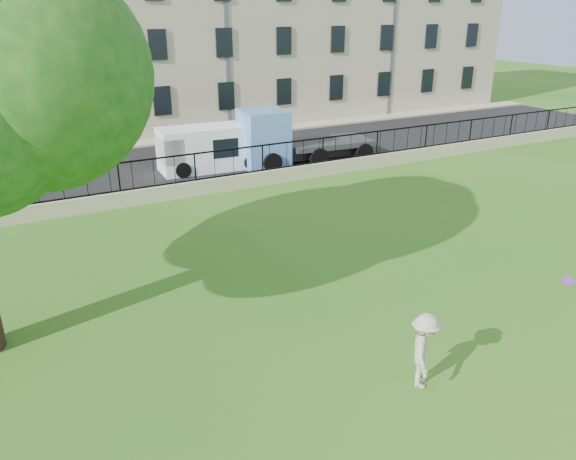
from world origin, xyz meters
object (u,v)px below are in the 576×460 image
frisbee (568,281)px  blue_truck (306,135)px  man (424,351)px  white_van (211,148)px

frisbee → blue_truck: bearing=81.2°
man → white_van: 17.42m
man → frisbee: bearing=-48.1°
man → blue_truck: 17.63m
frisbee → blue_truck: size_ratio=0.04×
white_van → blue_truck: size_ratio=0.75×
man → frisbee: size_ratio=5.90×
frisbee → white_van: bearing=96.6°
white_van → blue_truck: bearing=-9.2°
blue_truck → frisbee: bearing=-93.7°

